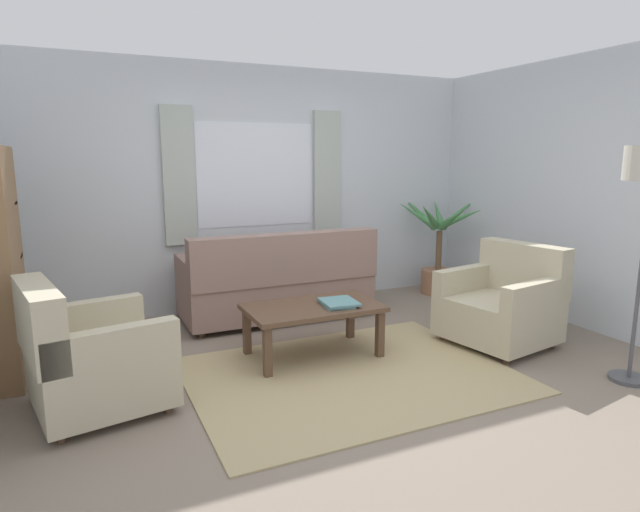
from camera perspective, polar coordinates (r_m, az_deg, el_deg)
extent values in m
plane|color=gray|center=(4.17, 3.30, -12.66)|extent=(6.24, 6.24, 0.00)
cube|color=silver|center=(5.93, -6.98, 7.17)|extent=(5.32, 0.12, 2.60)
cube|color=silver|center=(5.62, 28.28, 5.81)|extent=(0.12, 4.40, 2.60)
cube|color=white|center=(5.87, -6.83, 8.60)|extent=(1.30, 0.01, 1.10)
cube|color=#B2BCB2|center=(5.63, -14.86, 8.25)|extent=(0.32, 0.06, 1.40)
cube|color=#B2BCB2|center=(6.15, 0.72, 8.76)|extent=(0.32, 0.06, 1.40)
cube|color=tan|center=(4.17, 3.30, -12.58)|extent=(2.39, 1.82, 0.01)
cube|color=gray|center=(5.54, -4.72, -4.03)|extent=(1.90, 0.80, 0.38)
cube|color=gray|center=(5.16, -3.56, -0.22)|extent=(1.90, 0.20, 0.48)
cube|color=gray|center=(5.82, 3.30, -0.17)|extent=(0.16, 0.80, 0.24)
cube|color=gray|center=(5.25, -13.72, -1.66)|extent=(0.16, 0.80, 0.24)
cylinder|color=brown|center=(6.19, 1.77, -4.54)|extent=(0.06, 0.06, 0.06)
cylinder|color=brown|center=(5.67, -13.89, -6.29)|extent=(0.06, 0.06, 0.06)
cylinder|color=brown|center=(5.68, 4.49, -5.96)|extent=(0.06, 0.06, 0.06)
cylinder|color=brown|center=(5.11, -12.57, -8.12)|extent=(0.06, 0.06, 0.06)
cube|color=#BCB293|center=(3.89, -22.38, -11.43)|extent=(0.95, 0.98, 0.36)
cube|color=#BCB293|center=(3.71, -27.81, -6.25)|extent=(0.34, 0.86, 0.46)
cube|color=#BCB293|center=(3.46, -21.28, -8.97)|extent=(0.81, 0.27, 0.22)
cube|color=#BCB293|center=(4.13, -23.86, -6.00)|extent=(0.81, 0.27, 0.22)
cylinder|color=brown|center=(3.75, -15.94, -15.37)|extent=(0.05, 0.05, 0.06)
cylinder|color=brown|center=(4.34, -19.10, -11.85)|extent=(0.05, 0.05, 0.06)
cylinder|color=brown|center=(3.62, -25.94, -17.09)|extent=(0.05, 0.05, 0.06)
cylinder|color=brown|center=(4.23, -27.63, -13.13)|extent=(0.05, 0.05, 0.06)
cube|color=#BCB293|center=(5.00, 18.44, -6.30)|extent=(0.93, 0.97, 0.36)
cube|color=#BCB293|center=(5.16, 20.91, -1.23)|extent=(0.32, 0.86, 0.46)
cube|color=#BCB293|center=(5.14, 15.43, -2.34)|extent=(0.81, 0.26, 0.22)
cube|color=#BCB293|center=(4.73, 22.13, -3.86)|extent=(0.81, 0.26, 0.22)
cylinder|color=brown|center=(5.03, 12.95, -8.44)|extent=(0.05, 0.05, 0.06)
cylinder|color=brown|center=(4.63, 19.27, -10.45)|extent=(0.05, 0.05, 0.06)
cylinder|color=brown|center=(5.50, 17.49, -7.00)|extent=(0.05, 0.05, 0.06)
cylinder|color=brown|center=(5.14, 23.54, -8.65)|extent=(0.05, 0.05, 0.06)
cube|color=brown|center=(4.41, -0.77, -5.55)|extent=(1.10, 0.64, 0.04)
cube|color=brown|center=(4.08, -5.64, -10.22)|extent=(0.06, 0.06, 0.40)
cube|color=brown|center=(4.47, 6.42, -8.33)|extent=(0.06, 0.06, 0.40)
cube|color=brown|center=(4.55, -7.82, -8.05)|extent=(0.06, 0.06, 0.40)
cube|color=brown|center=(4.90, 3.26, -6.57)|extent=(0.06, 0.06, 0.40)
cube|color=#5B8E93|center=(4.41, 1.79, -5.16)|extent=(0.27, 0.33, 0.02)
cube|color=#5B8E93|center=(4.41, 2.04, -4.92)|extent=(0.31, 0.34, 0.02)
cylinder|color=#9E6B4C|center=(6.67, 12.45, -2.65)|extent=(0.40, 0.40, 0.29)
cylinder|color=brown|center=(6.60, 12.58, 0.59)|extent=(0.07, 0.07, 0.47)
cone|color=#47894C|center=(6.73, 14.72, 4.55)|extent=(0.57, 0.13, 0.41)
cone|color=#47894C|center=(6.80, 12.51, 4.45)|extent=(0.30, 0.47, 0.40)
cone|color=#47894C|center=(6.69, 10.44, 4.71)|extent=(0.27, 0.56, 0.45)
cone|color=#47894C|center=(6.54, 10.36, 4.34)|extent=(0.44, 0.40, 0.40)
cone|color=#47894C|center=(6.27, 11.64, 4.21)|extent=(0.52, 0.39, 0.39)
cone|color=#47894C|center=(6.32, 14.03, 3.96)|extent=(0.13, 0.51, 0.36)
cone|color=#47894C|center=(6.49, 14.92, 4.01)|extent=(0.34, 0.47, 0.34)
cube|color=olive|center=(5.04, -30.86, 0.00)|extent=(0.30, 0.04, 1.70)
cube|color=olive|center=(4.59, -29.68, -0.80)|extent=(0.02, 0.90, 1.70)
cube|color=olive|center=(4.82, -30.43, -10.78)|extent=(0.30, 0.86, 0.02)
cube|color=olive|center=(4.69, -30.92, -5.91)|extent=(0.30, 0.86, 0.02)
cylinder|color=#4C4C51|center=(4.69, 30.11, -11.26)|extent=(0.28, 0.28, 0.03)
cylinder|color=#4C4C51|center=(4.48, 30.98, -2.40)|extent=(0.03, 0.03, 1.45)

